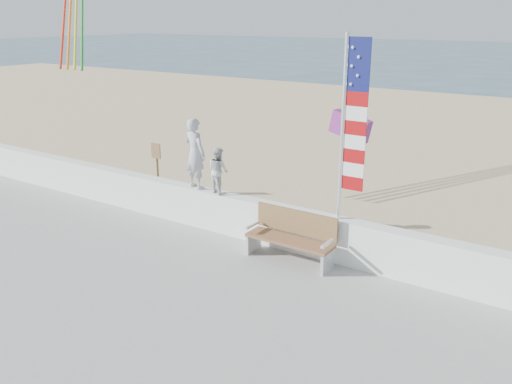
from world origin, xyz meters
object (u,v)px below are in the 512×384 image
adult (195,154)px  flag (350,122)px  child (218,170)px  bench (292,236)px

adult → flag: 3.87m
flag → child: bearing=180.0°
child → flag: bearing=-162.2°
child → flag: size_ratio=0.30×
bench → flag: 2.52m
child → flag: (3.06, -0.00, 1.40)m
adult → child: 0.71m
adult → bench: bearing=-178.1°
adult → bench: 3.08m
adult → bench: adult is taller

